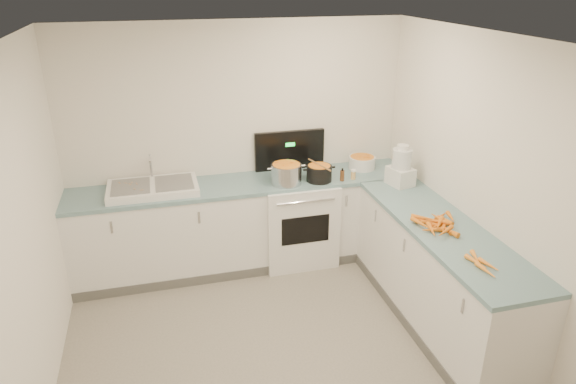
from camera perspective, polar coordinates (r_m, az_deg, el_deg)
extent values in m
cube|color=white|center=(5.43, -4.70, -3.73)|extent=(3.50, 0.60, 0.90)
cube|color=#70979F|center=(5.24, -4.87, 0.86)|extent=(3.50, 0.62, 0.04)
cube|color=white|center=(4.75, 16.31, -8.96)|extent=(0.60, 2.20, 0.90)
cube|color=#70979F|center=(4.52, 16.97, -3.90)|extent=(0.62, 2.20, 0.04)
cube|color=white|center=(5.52, 0.98, -3.19)|extent=(0.76, 0.65, 0.90)
cube|color=black|center=(5.52, 0.17, 4.69)|extent=(0.76, 0.05, 0.42)
cube|color=white|center=(5.15, -14.78, 0.42)|extent=(0.86, 0.52, 0.07)
cube|color=slate|center=(5.15, -17.09, 0.58)|extent=(0.36, 0.42, 0.01)
cube|color=slate|center=(5.14, -12.54, 1.05)|extent=(0.36, 0.42, 0.01)
cylinder|color=silver|center=(5.30, -15.00, 2.86)|extent=(0.03, 0.03, 0.24)
cylinder|color=silver|center=(5.15, -0.17, 1.91)|extent=(0.35, 0.35, 0.23)
cylinder|color=black|center=(5.24, 3.48, 1.99)|extent=(0.33, 0.33, 0.18)
cylinder|color=#AD7A47|center=(5.20, 3.50, 3.04)|extent=(0.12, 0.39, 0.02)
cylinder|color=white|center=(5.63, 8.21, 3.26)|extent=(0.38, 0.38, 0.13)
cylinder|color=#593319|center=(5.26, 6.04, 1.82)|extent=(0.04, 0.04, 0.11)
cylinder|color=#E5B266|center=(5.32, 7.26, 1.86)|extent=(0.05, 0.05, 0.08)
cube|color=white|center=(5.24, 12.36, 1.72)|extent=(0.25, 0.29, 0.18)
cylinder|color=silver|center=(5.18, 12.54, 3.63)|extent=(0.19, 0.19, 0.19)
cylinder|color=white|center=(5.14, 12.65, 4.87)|extent=(0.11, 0.11, 0.05)
cone|color=orange|center=(4.63, 16.63, -2.61)|extent=(0.17, 0.14, 0.05)
cone|color=orange|center=(4.51, 15.84, -3.22)|extent=(0.17, 0.07, 0.05)
cone|color=orange|center=(4.51, 15.55, -3.23)|extent=(0.18, 0.09, 0.04)
cone|color=orange|center=(4.44, 16.91, -3.73)|extent=(0.14, 0.18, 0.05)
cone|color=orange|center=(4.45, 16.24, -3.64)|extent=(0.17, 0.10, 0.05)
cone|color=orange|center=(4.39, 17.51, -4.17)|extent=(0.10, 0.19, 0.05)
cone|color=orange|center=(4.38, 15.79, -4.05)|extent=(0.18, 0.08, 0.05)
cone|color=orange|center=(4.50, 14.98, -3.16)|extent=(0.16, 0.13, 0.05)
cone|color=orange|center=(4.48, 16.68, -3.53)|extent=(0.18, 0.08, 0.04)
cone|color=orange|center=(4.38, 15.66, -4.04)|extent=(0.10, 0.22, 0.05)
cone|color=orange|center=(4.43, 17.15, -3.92)|extent=(0.04, 0.18, 0.04)
cone|color=orange|center=(4.53, 17.02, -2.95)|extent=(0.07, 0.19, 0.04)
cone|color=orange|center=(4.50, 14.82, -2.81)|extent=(0.20, 0.16, 0.05)
cone|color=orange|center=(4.47, 16.44, -3.17)|extent=(0.20, 0.15, 0.05)
cone|color=orange|center=(4.42, 16.48, -3.32)|extent=(0.17, 0.19, 0.04)
cone|color=orange|center=(4.42, 14.50, -3.38)|extent=(0.09, 0.21, 0.04)
cone|color=orange|center=(4.59, 17.62, -2.64)|extent=(0.08, 0.17, 0.04)
cone|color=orange|center=(4.34, 17.10, -4.18)|extent=(0.20, 0.14, 0.04)
cone|color=orange|center=(4.54, 16.43, -2.83)|extent=(0.07, 0.20, 0.04)
cone|color=orange|center=(3.94, 21.11, -8.11)|extent=(0.06, 0.20, 0.04)
cone|color=orange|center=(4.01, 21.39, -7.53)|extent=(0.08, 0.18, 0.04)
cone|color=orange|center=(4.02, 20.13, -7.29)|extent=(0.08, 0.20, 0.04)
cone|color=orange|center=(4.08, 20.10, -6.80)|extent=(0.09, 0.17, 0.04)
cube|color=tan|center=(5.19, -17.15, 0.83)|extent=(0.03, 0.05, 0.00)
cube|color=tan|center=(5.18, -16.46, 0.89)|extent=(0.02, 0.05, 0.00)
cube|color=tan|center=(5.02, -15.95, 0.21)|extent=(0.04, 0.01, 0.00)
cube|color=tan|center=(5.22, -16.97, 1.01)|extent=(0.01, 0.03, 0.00)
cube|color=tan|center=(5.06, -16.68, 0.32)|extent=(0.02, 0.03, 0.00)
cube|color=tan|center=(5.24, -17.61, 0.95)|extent=(0.03, 0.03, 0.00)
cube|color=tan|center=(5.26, -18.22, 0.97)|extent=(0.02, 0.05, 0.00)
cube|color=tan|center=(5.11, -17.65, 0.34)|extent=(0.03, 0.03, 0.00)
cube|color=tan|center=(5.19, -17.26, 0.78)|extent=(0.05, 0.02, 0.00)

